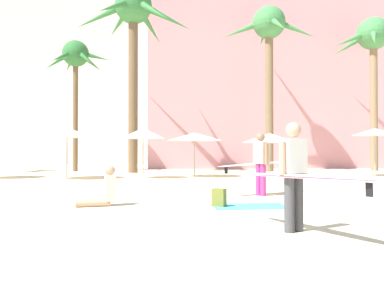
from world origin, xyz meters
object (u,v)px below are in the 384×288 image
object	(u,v)px
cafe_umbrella_2	(67,133)
palm_tree_left	(269,37)
person_mid_center	(296,174)
palm_tree_far_left	(373,45)
backpack	(219,198)
cafe_umbrella_5	(195,137)
cafe_umbrella_0	(270,138)
person_near_left	(260,162)
person_far_right	(103,191)
beach_towel	(250,206)
cafe_umbrella_4	(143,133)
palm_tree_far_right	(76,62)
cafe_umbrella_3	(375,132)
palm_tree_center	(133,22)

from	to	relation	value
cafe_umbrella_2	palm_tree_left	bearing A→B (deg)	28.32
cafe_umbrella_2	person_mid_center	world-z (taller)	cafe_umbrella_2
palm_tree_far_left	backpack	xyz separation A→B (m)	(-12.07, -15.50, -7.73)
cafe_umbrella_5	person_mid_center	distance (m)	13.59
cafe_umbrella_0	person_near_left	world-z (taller)	cafe_umbrella_0
palm_tree_far_left	cafe_umbrella_0	xyz separation A→B (m)	(-8.05, -5.07, -6.05)
person_far_right	cafe_umbrella_5	bearing A→B (deg)	-119.05
cafe_umbrella_0	beach_towel	distance (m)	11.10
palm_tree_far_left	cafe_umbrella_4	bearing A→B (deg)	-157.83
palm_tree_far_right	person_far_right	distance (m)	17.37
cafe_umbrella_5	palm_tree_left	bearing A→B (deg)	44.59
cafe_umbrella_0	cafe_umbrella_3	size ratio (longest dim) A/B	1.15
palm_tree_left	cafe_umbrella_3	world-z (taller)	palm_tree_left
palm_tree_center	cafe_umbrella_4	xyz separation A→B (m)	(0.76, -4.72, -6.60)
cafe_umbrella_0	cafe_umbrella_3	distance (m)	5.21
cafe_umbrella_4	backpack	bearing A→B (deg)	-77.65
palm_tree_far_right	person_far_right	bearing A→B (deg)	-76.41
cafe_umbrella_3	beach_towel	size ratio (longest dim) A/B	1.39
beach_towel	person_near_left	distance (m)	2.60
palm_tree_left	person_far_right	distance (m)	18.82
cafe_umbrella_3	person_near_left	xyz separation A→B (m)	(-7.70, -7.84, -1.24)
cafe_umbrella_4	person_far_right	size ratio (longest dim) A/B	2.43
cafe_umbrella_3	cafe_umbrella_5	world-z (taller)	cafe_umbrella_3
cafe_umbrella_5	backpack	distance (m)	10.64
palm_tree_left	person_far_right	bearing A→B (deg)	-118.07
cafe_umbrella_2	cafe_umbrella_5	distance (m)	5.93
backpack	person_mid_center	bearing A→B (deg)	-132.60
cafe_umbrella_2	palm_tree_far_left	bearing A→B (deg)	18.56
cafe_umbrella_2	beach_towel	size ratio (longest dim) A/B	1.59
beach_towel	person_mid_center	size ratio (longest dim) A/B	0.59
cafe_umbrella_5	palm_tree_center	bearing A→B (deg)	129.15
cafe_umbrella_0	beach_towel	world-z (taller)	cafe_umbrella_0
person_far_right	cafe_umbrella_2	bearing A→B (deg)	-85.18
palm_tree_left	palm_tree_center	bearing A→B (deg)	-172.91
palm_tree_center	backpack	size ratio (longest dim) A/B	25.51
palm_tree_center	cafe_umbrella_0	bearing A→B (deg)	-30.17
person_near_left	palm_tree_far_left	bearing A→B (deg)	25.48
palm_tree_far_right	cafe_umbrella_5	world-z (taller)	palm_tree_far_right
cafe_umbrella_0	cafe_umbrella_3	bearing A→B (deg)	-3.24
cafe_umbrella_4	person_mid_center	distance (m)	13.14
palm_tree_center	person_near_left	size ratio (longest dim) A/B	3.89
cafe_umbrella_3	palm_tree_left	bearing A→B (deg)	125.80
cafe_umbrella_4	cafe_umbrella_3	bearing A→B (deg)	2.11
cafe_umbrella_3	cafe_umbrella_0	bearing A→B (deg)	176.76
cafe_umbrella_4	person_near_left	world-z (taller)	cafe_umbrella_4
cafe_umbrella_3	backpack	distance (m)	13.83
cafe_umbrella_0	cafe_umbrella_4	world-z (taller)	cafe_umbrella_4
palm_tree_center	cafe_umbrella_4	distance (m)	8.15
palm_tree_far_left	cafe_umbrella_5	xyz separation A→B (m)	(-11.74, -5.00, -5.99)
cafe_umbrella_4	person_near_left	size ratio (longest dim) A/B	0.84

